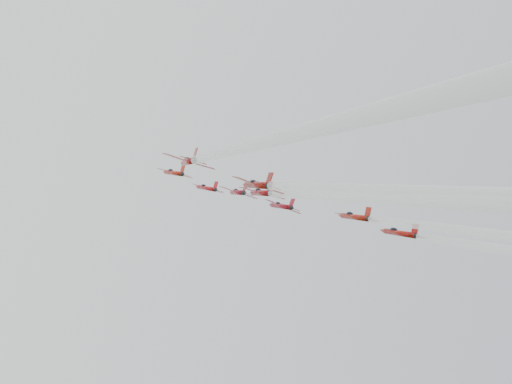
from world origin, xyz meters
TOP-DOWN VIEW (x-y plane):
  - jet_lead at (-0.68, 26.56)m, footprint 9.34×11.76m
  - jet_row2_left at (-14.81, 14.08)m, footprint 8.82×11.11m
  - jet_row2_center at (0.12, 10.87)m, footprint 9.72×12.24m
  - jet_row2_right at (11.38, 9.59)m, footprint 9.85×12.40m
  - jet_center at (-2.50, -44.70)m, footprint 10.05×91.99m
  - jet_rear_farleft at (-23.07, -52.08)m, footprint 9.24×84.63m
  - jet_rear_left at (-9.39, -55.58)m, footprint 10.25×93.86m

SIDE VIEW (x-z plane):
  - jet_rear_left at x=-9.39m, z-range 78.36..140.66m
  - jet_rear_farleft at x=-23.07m, z-range 83.72..139.89m
  - jet_center at x=-2.50m, z-range 86.13..147.19m
  - jet_row2_right at x=11.38m, z-range 148.11..156.69m
  - jet_row2_center at x=0.12m, z-range 149.01..157.48m
  - jet_row2_left at x=-14.81m, z-range 151.50..159.19m
  - jet_lead at x=-0.68m, z-range 159.48..167.62m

